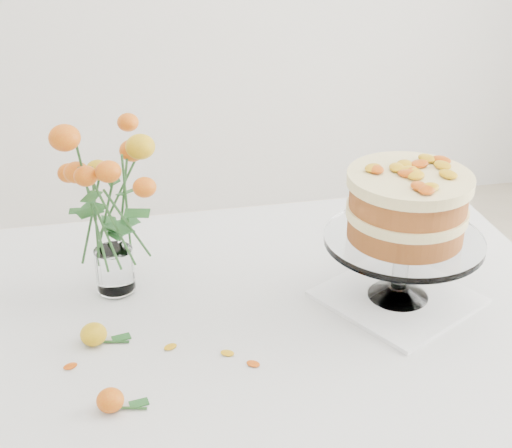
{
  "coord_description": "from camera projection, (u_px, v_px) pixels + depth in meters",
  "views": [
    {
      "loc": [
        -0.18,
        -1.18,
        1.56
      ],
      "look_at": [
        0.07,
        0.04,
        0.92
      ],
      "focal_mm": 50.0,
      "sensor_mm": 36.0,
      "label": 1
    }
  ],
  "objects": [
    {
      "name": "table",
      "position": [
        226.0,
        344.0,
        1.46
      ],
      "size": [
        1.43,
        0.93,
        0.76
      ],
      "color": "tan",
      "rests_on": "ground"
    },
    {
      "name": "napkin",
      "position": [
        397.0,
        297.0,
        1.46
      ],
      "size": [
        0.36,
        0.36,
        0.01
      ],
      "primitive_type": "cube",
      "rotation": [
        0.0,
        0.0,
        0.5
      ],
      "color": "white",
      "rests_on": "table"
    },
    {
      "name": "cake_stand",
      "position": [
        406.0,
        213.0,
        1.37
      ],
      "size": [
        0.31,
        0.31,
        0.28
      ],
      "rotation": [
        0.0,
        0.0,
        -0.39
      ],
      "color": "white",
      "rests_on": "napkin"
    },
    {
      "name": "rose_vase",
      "position": [
        107.0,
        190.0,
        1.38
      ],
      "size": [
        0.29,
        0.29,
        0.4
      ],
      "rotation": [
        0.0,
        0.0,
        -0.12
      ],
      "color": "white",
      "rests_on": "table"
    },
    {
      "name": "loose_rose_near",
      "position": [
        94.0,
        334.0,
        1.32
      ],
      "size": [
        0.09,
        0.05,
        0.04
      ],
      "rotation": [
        0.0,
        0.0,
        -0.21
      ],
      "color": "gold",
      "rests_on": "table"
    },
    {
      "name": "loose_rose_far",
      "position": [
        111.0,
        400.0,
        1.16
      ],
      "size": [
        0.08,
        0.05,
        0.04
      ],
      "rotation": [
        0.0,
        0.0,
        -0.24
      ],
      "color": "#D7420A",
      "rests_on": "table"
    },
    {
      "name": "stray_petal_a",
      "position": [
        170.0,
        347.0,
        1.32
      ],
      "size": [
        0.03,
        0.02,
        0.0
      ],
      "primitive_type": "ellipsoid",
      "color": "#DD9D0E",
      "rests_on": "table"
    },
    {
      "name": "stray_petal_b",
      "position": [
        227.0,
        353.0,
        1.3
      ],
      "size": [
        0.03,
        0.02,
        0.0
      ],
      "primitive_type": "ellipsoid",
      "color": "#DD9D0E",
      "rests_on": "table"
    },
    {
      "name": "stray_petal_c",
      "position": [
        253.0,
        364.0,
        1.27
      ],
      "size": [
        0.03,
        0.02,
        0.0
      ],
      "primitive_type": "ellipsoid",
      "color": "#DD9D0E",
      "rests_on": "table"
    },
    {
      "name": "stray_petal_d",
      "position": [
        93.0,
        340.0,
        1.33
      ],
      "size": [
        0.03,
        0.02,
        0.0
      ],
      "primitive_type": "ellipsoid",
      "color": "#DD9D0E",
      "rests_on": "table"
    },
    {
      "name": "stray_petal_e",
      "position": [
        70.0,
        366.0,
        1.27
      ],
      "size": [
        0.03,
        0.02,
        0.0
      ],
      "primitive_type": "ellipsoid",
      "color": "#DD9D0E",
      "rests_on": "table"
    }
  ]
}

